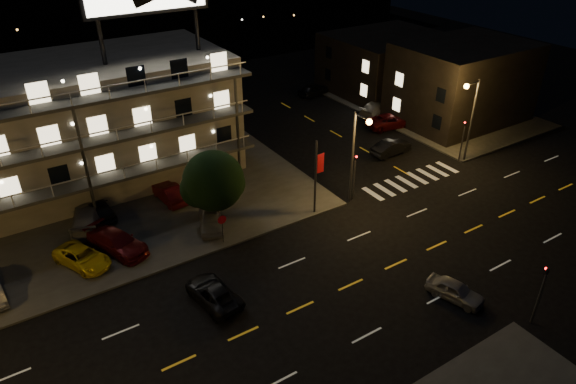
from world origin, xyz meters
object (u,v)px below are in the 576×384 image
road_car_west (213,293)px  tree (213,183)px  road_car_east (455,291)px  side_car_0 (391,147)px  lot_car_4 (210,218)px  lot_car_2 (82,257)px  lot_car_7 (87,217)px

road_car_west → tree: bearing=-124.1°
road_car_east → side_car_0: bearing=41.6°
lot_car_4 → side_car_0: lot_car_4 is taller
road_car_west → side_car_0: bearing=-165.0°
side_car_0 → road_car_west: size_ratio=0.96×
lot_car_2 → side_car_0: (29.80, 1.71, -0.04)m
lot_car_7 → road_car_east: (17.47, -20.64, -0.30)m
tree → road_car_east: size_ratio=1.65×
lot_car_7 → side_car_0: size_ratio=1.21×
tree → lot_car_4: size_ratio=1.41×
tree → lot_car_7: bearing=149.9°
lot_car_4 → lot_car_2: bearing=-161.2°
road_car_west → lot_car_2: bearing=-60.2°
road_car_east → road_car_west: road_car_west is taller
lot_car_2 → tree: bearing=-26.5°
road_car_east → road_car_west: (-12.94, 8.02, 0.01)m
lot_car_2 → road_car_west: size_ratio=0.97×
road_car_east → lot_car_7: bearing=113.3°
side_car_0 → road_car_east: 20.76m
lot_car_7 → lot_car_4: bearing=166.3°
tree → lot_car_7: (-8.45, 4.89, -2.80)m
lot_car_4 → road_car_east: size_ratio=1.17×
lot_car_7 → side_car_0: 28.45m
lot_car_2 → lot_car_7: (1.50, 4.63, 0.16)m
tree → road_car_west: size_ratio=1.33×
lot_car_4 → side_car_0: (20.40, 2.15, -0.16)m
lot_car_7 → tree: bearing=169.0°
lot_car_4 → side_car_0: bearing=27.5°
lot_car_4 → road_car_east: 18.27m
lot_car_4 → lot_car_7: 9.39m
tree → lot_car_2: size_ratio=1.37×
side_car_0 → tree: bearing=93.1°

